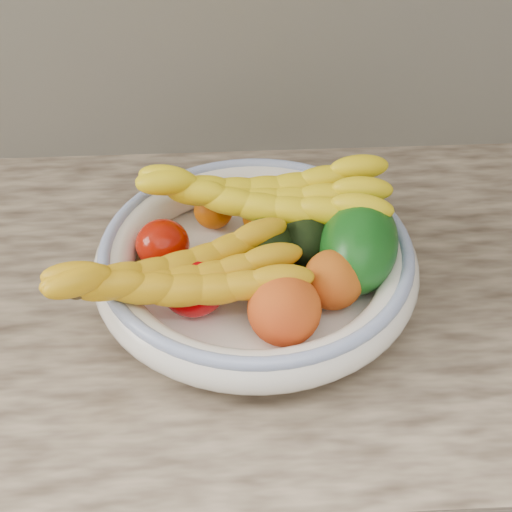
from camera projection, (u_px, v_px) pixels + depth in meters
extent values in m
cube|color=brown|center=(255.00, 490.00, 1.30)|extent=(2.40, 0.62, 0.86)
cube|color=tan|center=(255.00, 293.00, 1.00)|extent=(2.44, 0.66, 0.04)
cylinder|color=white|center=(256.00, 288.00, 0.97)|extent=(0.13, 0.13, 0.02)
cylinder|color=white|center=(256.00, 279.00, 0.96)|extent=(0.32, 0.32, 0.01)
torus|color=white|center=(256.00, 264.00, 0.94)|extent=(0.39, 0.39, 0.05)
torus|color=#3C5AAB|center=(256.00, 250.00, 0.93)|extent=(0.37, 0.37, 0.02)
ellipsoid|color=#DA6104|center=(213.00, 211.00, 1.01)|extent=(0.06, 0.06, 0.05)
ellipsoid|color=#F54D05|center=(282.00, 210.00, 1.01)|extent=(0.06, 0.06, 0.04)
ellipsoid|color=orange|center=(263.00, 216.00, 1.00)|extent=(0.07, 0.07, 0.05)
ellipsoid|color=#A01003|center=(163.00, 244.00, 0.95)|extent=(0.08, 0.08, 0.06)
ellipsoid|color=#BC0004|center=(193.00, 286.00, 0.89)|extent=(0.10, 0.10, 0.07)
ellipsoid|color=black|center=(268.00, 249.00, 0.94)|extent=(0.07, 0.10, 0.07)
ellipsoid|color=black|center=(309.00, 233.00, 0.96)|extent=(0.09, 0.12, 0.07)
ellipsoid|color=#0E4B11|center=(359.00, 245.00, 0.93)|extent=(0.14, 0.16, 0.12)
ellipsoid|color=orange|center=(284.00, 310.00, 0.86)|extent=(0.11, 0.11, 0.08)
ellipsoid|color=orange|center=(333.00, 280.00, 0.89)|extent=(0.09, 0.09, 0.07)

